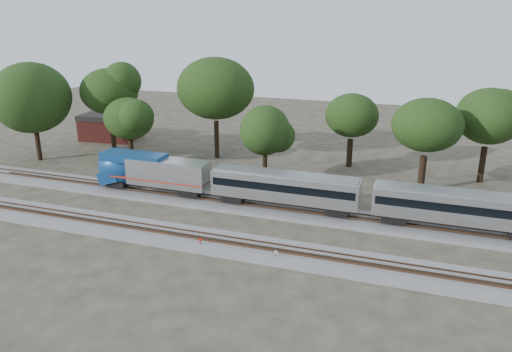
{
  "coord_description": "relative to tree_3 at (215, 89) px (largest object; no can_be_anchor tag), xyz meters",
  "views": [
    {
      "loc": [
        20.03,
        -44.13,
        21.54
      ],
      "look_at": [
        2.82,
        5.0,
        4.28
      ],
      "focal_mm": 35.0,
      "sensor_mm": 36.0,
      "label": 1
    }
  ],
  "objects": [
    {
      "name": "switch_stand_white",
      "position": [
        18.48,
        -29.11,
        -10.0
      ],
      "size": [
        0.31,
        0.06,
        0.97
      ],
      "rotation": [
        0.0,
        0.0,
        0.05
      ],
      "color": "#512D19",
      "rests_on": "ground"
    },
    {
      "name": "switch_stand_red",
      "position": [
        11.02,
        -29.25,
        -9.91
      ],
      "size": [
        0.35,
        0.08,
        1.11
      ],
      "rotation": [
        0.0,
        0.0,
        0.13
      ],
      "color": "#512D19",
      "rests_on": "ground"
    },
    {
      "name": "tree_0",
      "position": [
        -24.92,
        -10.15,
        -1.17
      ],
      "size": [
        9.62,
        9.62,
        13.56
      ],
      "color": "black",
      "rests_on": "ground"
    },
    {
      "name": "tree_5",
      "position": [
        20.03,
        2.03,
        -3.12
      ],
      "size": [
        7.65,
        7.65,
        10.78
      ],
      "color": "black",
      "rests_on": "ground"
    },
    {
      "name": "tree_3",
      "position": [
        0.0,
        0.0,
        0.0
      ],
      "size": [
        10.8,
        10.8,
        15.23
      ],
      "color": "black",
      "rests_on": "ground"
    },
    {
      "name": "ground",
      "position": [
        10.19,
        -23.9,
        -10.62
      ],
      "size": [
        160.0,
        160.0,
        0.0
      ],
      "primitive_type": "plane",
      "color": "#383328",
      "rests_on": "ground"
    },
    {
      "name": "track_far",
      "position": [
        10.19,
        -17.9,
        -10.42
      ],
      "size": [
        160.0,
        5.0,
        0.73
      ],
      "color": "slate",
      "rests_on": "ground"
    },
    {
      "name": "tree_7",
      "position": [
        37.56,
        0.86,
        -1.8
      ],
      "size": [
        8.98,
        8.98,
        12.66
      ],
      "color": "black",
      "rests_on": "ground"
    },
    {
      "name": "tree_2",
      "position": [
        -10.48,
        -7.37,
        -3.81
      ],
      "size": [
        6.95,
        6.95,
        9.8
      ],
      "color": "black",
      "rests_on": "ground"
    },
    {
      "name": "brick_building",
      "position": [
        -22.45,
        4.59,
        -8.37
      ],
      "size": [
        9.9,
        7.43,
        4.47
      ],
      "rotation": [
        0.0,
        0.0,
        0.09
      ],
      "color": "maroon",
      "rests_on": "ground"
    },
    {
      "name": "switch_lever",
      "position": [
        18.09,
        -29.72,
        -10.47
      ],
      "size": [
        0.54,
        0.38,
        0.3
      ],
      "primitive_type": "cube",
      "rotation": [
        0.0,
        0.0,
        0.18
      ],
      "color": "#512D19",
      "rests_on": "ground"
    },
    {
      "name": "tree_4",
      "position": [
        10.66,
        -8.69,
        -3.63
      ],
      "size": [
        7.13,
        7.13,
        10.05
      ],
      "color": "black",
      "rests_on": "ground"
    },
    {
      "name": "tree_6",
      "position": [
        30.22,
        -5.47,
        -2.19
      ],
      "size": [
        8.59,
        8.59,
        12.11
      ],
      "color": "black",
      "rests_on": "ground"
    },
    {
      "name": "tree_1",
      "position": [
        -16.17,
        -3.48,
        -0.75
      ],
      "size": [
        10.04,
        10.04,
        14.16
      ],
      "color": "black",
      "rests_on": "ground"
    },
    {
      "name": "track_near",
      "position": [
        10.19,
        -27.9,
        -10.42
      ],
      "size": [
        160.0,
        5.0,
        0.73
      ],
      "color": "slate",
      "rests_on": "ground"
    }
  ]
}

